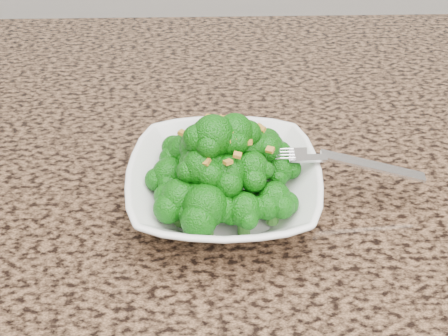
{
  "coord_description": "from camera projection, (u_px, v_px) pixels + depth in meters",
  "views": [
    {
      "loc": [
        -0.09,
        -0.1,
        1.31
      ],
      "look_at": [
        -0.08,
        0.34,
        0.95
      ],
      "focal_mm": 45.0,
      "sensor_mm": 36.0,
      "label": 1
    }
  ],
  "objects": [
    {
      "name": "granite_counter",
      "position": [
        303.0,
        239.0,
        0.58
      ],
      "size": [
        1.64,
        1.04,
        0.03
      ],
      "primitive_type": "cube",
      "color": "brown",
      "rests_on": "cabinet"
    },
    {
      "name": "broccoli_pile",
      "position": [
        224.0,
        139.0,
        0.55
      ],
      "size": [
        0.18,
        0.18,
        0.08
      ],
      "primitive_type": null,
      "color": "#10640B",
      "rests_on": "bowl"
    },
    {
      "name": "fork",
      "position": [
        320.0,
        158.0,
        0.57
      ],
      "size": [
        0.19,
        0.05,
        0.01
      ],
      "primitive_type": null,
      "rotation": [
        0.0,
        0.0,
        -0.12
      ],
      "color": "silver",
      "rests_on": "bowl"
    },
    {
      "name": "garlic_topping",
      "position": [
        224.0,
        103.0,
        0.52
      ],
      "size": [
        0.11,
        0.11,
        0.01
      ],
      "primitive_type": null,
      "color": "#B5862C",
      "rests_on": "broccoli_pile"
    },
    {
      "name": "bowl",
      "position": [
        224.0,
        187.0,
        0.59
      ],
      "size": [
        0.2,
        0.2,
        0.05
      ],
      "primitive_type": "imported",
      "rotation": [
        0.0,
        0.0,
        -0.02
      ],
      "color": "white",
      "rests_on": "granite_counter"
    }
  ]
}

